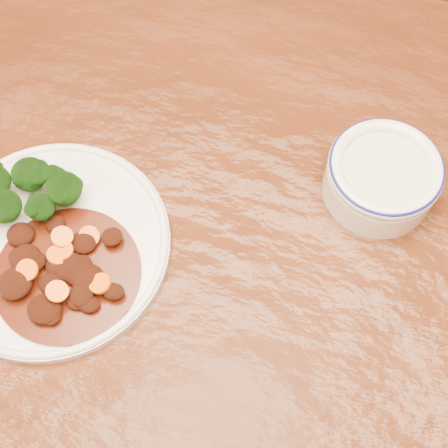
# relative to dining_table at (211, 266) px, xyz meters

# --- Properties ---
(ground) EXTENTS (4.00, 4.00, 0.00)m
(ground) POSITION_rel_dining_table_xyz_m (0.00, 0.00, -0.67)
(ground) COLOR #401F10
(ground) RESTS_ON ground
(dining_table) EXTENTS (1.60, 1.08, 0.75)m
(dining_table) POSITION_rel_dining_table_xyz_m (0.00, 0.00, 0.00)
(dining_table) COLOR #54230E
(dining_table) RESTS_ON ground
(dinner_plate) EXTENTS (0.27, 0.27, 0.02)m
(dinner_plate) POSITION_rel_dining_table_xyz_m (-0.17, -0.04, 0.09)
(dinner_plate) COLOR silver
(dinner_plate) RESTS_ON dining_table
(broccoli_florets) EXTENTS (0.13, 0.09, 0.05)m
(broccoli_florets) POSITION_rel_dining_table_xyz_m (-0.22, 0.00, 0.12)
(broccoli_florets) COLOR #6F984E
(broccoli_florets) RESTS_ON dinner_plate
(mince_stew) EXTENTS (0.16, 0.16, 0.03)m
(mince_stew) POSITION_rel_dining_table_xyz_m (-0.15, -0.08, 0.10)
(mince_stew) COLOR #4A1607
(mince_stew) RESTS_ON dinner_plate
(dip_bowl) EXTENTS (0.13, 0.13, 0.06)m
(dip_bowl) POSITION_rel_dining_table_xyz_m (0.18, 0.10, 0.11)
(dip_bowl) COLOR white
(dip_bowl) RESTS_ON dining_table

